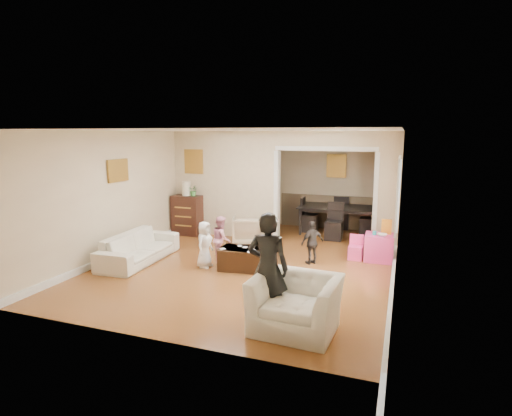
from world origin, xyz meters
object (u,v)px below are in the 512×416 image
at_px(sofa, 139,247).
at_px(play_table, 379,247).
at_px(coffee_cup, 253,248).
at_px(armchair_front, 296,304).
at_px(dresser, 187,215).
at_px(table_lamp, 186,189).
at_px(child_toddler, 312,242).
at_px(armchair_back, 248,230).
at_px(child_kneel_b, 221,239).
at_px(adult_person, 268,268).
at_px(child_kneel_a, 205,244).
at_px(coffee_table, 249,259).
at_px(cyan_cup, 374,233).
at_px(dining_table, 338,220).

distance_m(sofa, play_table, 4.85).
bearing_deg(coffee_cup, armchair_front, -56.63).
bearing_deg(sofa, dresser, 1.91).
xyz_separation_m(table_lamp, child_toddler, (3.51, -1.32, -0.75)).
xyz_separation_m(armchair_back, child_kneel_b, (-0.02, -1.45, 0.14)).
relative_size(adult_person, child_kneel_a, 1.71).
distance_m(armchair_front, child_kneel_b, 3.20).
distance_m(dresser, coffee_cup, 3.32).
height_order(armchair_back, dresser, dresser).
bearing_deg(coffee_table, cyan_cup, 32.48).
bearing_deg(play_table, coffee_cup, -145.69).
bearing_deg(child_kneel_b, armchair_front, -165.60).
xyz_separation_m(armchair_back, play_table, (2.96, -0.31, -0.06)).
relative_size(adult_person, child_kneel_b, 1.66).
height_order(play_table, child_kneel_b, child_kneel_b).
height_order(adult_person, child_kneel_a, adult_person).
distance_m(coffee_table, child_kneel_a, 0.90).
bearing_deg(child_kneel_b, child_kneel_a, 134.04).
bearing_deg(sofa, coffee_cup, -87.73).
distance_m(armchair_back, coffee_table, 1.88).
bearing_deg(child_toddler, dresser, -68.11).
distance_m(armchair_front, adult_person, 0.59).
bearing_deg(play_table, child_kneel_b, -159.11).
distance_m(sofa, armchair_back, 2.56).
bearing_deg(dining_table, armchair_back, -139.64).
bearing_deg(cyan_cup, child_kneel_b, -159.31).
relative_size(armchair_front, dresser, 1.09).
xyz_separation_m(armchair_back, child_toddler, (1.73, -1.00, 0.11)).
bearing_deg(adult_person, child_kneel_b, -55.08).
bearing_deg(armchair_front, table_lamp, 136.70).
bearing_deg(play_table, armchair_back, 173.97).
xyz_separation_m(sofa, child_kneel_a, (1.42, 0.11, 0.16)).
relative_size(coffee_table, play_table, 1.96).
bearing_deg(play_table, dining_table, 119.38).
height_order(dresser, dining_table, dresser).
bearing_deg(coffee_table, dining_table, 71.57).
xyz_separation_m(coffee_table, dining_table, (1.15, 3.45, 0.15)).
xyz_separation_m(play_table, child_kneel_a, (-3.13, -1.59, 0.18)).
relative_size(dining_table, child_toddler, 2.31).
relative_size(coffee_table, coffee_cup, 12.02).
relative_size(coffee_cup, child_toddler, 0.10).
distance_m(play_table, child_toddler, 1.42).
bearing_deg(child_kneel_a, cyan_cup, -60.62).
height_order(table_lamp, play_table, table_lamp).
distance_m(table_lamp, play_table, 4.86).
bearing_deg(play_table, child_kneel_a, -153.10).
bearing_deg(table_lamp, armchair_front, -46.81).
relative_size(coffee_cup, adult_person, 0.06).
bearing_deg(armchair_back, sofa, 32.76).
xyz_separation_m(adult_person, child_kneel_a, (-1.88, 1.84, -0.32)).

